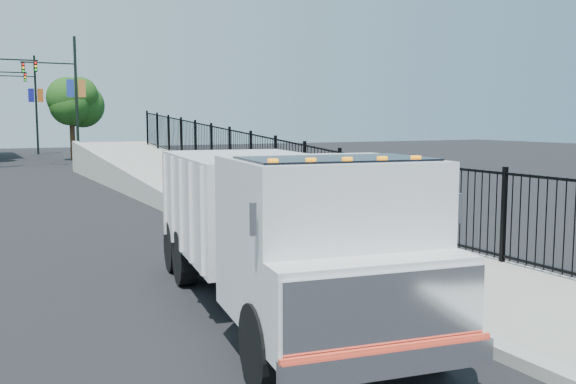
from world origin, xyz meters
name	(u,v)px	position (x,y,z in m)	size (l,w,h in m)	color
ground	(347,290)	(0.00, 0.00, 0.00)	(120.00, 120.00, 0.00)	black
sidewalk	(521,301)	(1.93, -2.00, 0.06)	(3.55, 12.00, 0.12)	#9E998E
curb	(423,317)	(0.00, -2.00, 0.08)	(0.30, 12.00, 0.16)	#ADAAA3
ramp	(179,190)	(2.12, 16.00, 0.00)	(3.95, 24.00, 1.70)	#9E998E
iron_fence	(251,175)	(3.55, 12.00, 0.90)	(0.10, 28.00, 1.80)	black
truck	(278,222)	(-1.64, -0.68, 1.39)	(3.26, 7.44, 2.46)	black
worker	(428,237)	(0.65, -1.28, 1.07)	(0.69, 0.45, 1.89)	#561820
light_pole_1	(71,95)	(0.72, 33.28, 4.36)	(3.78, 0.22, 8.00)	black
light_pole_3	(32,101)	(-0.21, 47.27, 4.36)	(3.78, 0.22, 8.00)	black
tree_1	(71,104)	(1.43, 38.04, 3.96)	(2.85, 2.85, 5.43)	#382314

